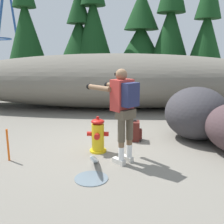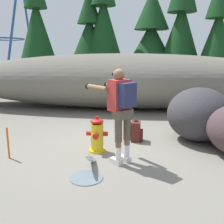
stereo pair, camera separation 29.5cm
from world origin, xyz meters
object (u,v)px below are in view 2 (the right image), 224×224
Objects in this scene: spare_backpack at (136,131)px; boulder_large at (199,114)px; fire_hydrant at (97,136)px; survey_stake at (8,143)px; utility_worker at (120,104)px.

boulder_large is (1.40, 0.21, 0.38)m from spare_backpack.
fire_hydrant is 1.67m from survey_stake.
fire_hydrant is 0.49× the size of boulder_large.
fire_hydrant is 1.20× the size of survey_stake.
spare_backpack is 0.32× the size of boulder_large.
survey_stake is at bearing -158.97° from boulder_large.
utility_worker is at bearing -45.26° from fire_hydrant.
spare_backpack is (0.77, 0.74, -0.11)m from fire_hydrant.
fire_hydrant is 0.43× the size of utility_worker.
utility_worker is at bearing 0.62° from survey_stake.
survey_stake is (-2.08, -0.02, -0.77)m from utility_worker.
utility_worker reaches higher than survey_stake.
spare_backpack is at bearing 43.54° from fire_hydrant.
utility_worker is 2.21m from survey_stake.
survey_stake is at bearing -162.35° from fire_hydrant.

